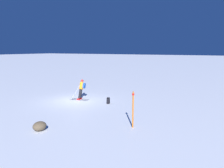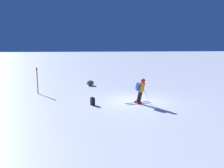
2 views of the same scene
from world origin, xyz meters
TOP-DOWN VIEW (x-y plane):
  - ground_plane at (0.00, 0.00)m, footprint 300.00×300.00m
  - skier at (-0.89, -0.04)m, footprint 1.53×1.77m
  - spare_backpack at (-0.48, 2.97)m, footprint 0.35×0.30m
  - exposed_boulder_0 at (6.57, 2.62)m, footprint 0.79×0.67m
  - trail_marker at (3.67, 6.94)m, footprint 0.13×0.13m

SIDE VIEW (x-z plane):
  - ground_plane at x=0.00m, z-range 0.00..0.00m
  - spare_backpack at x=-0.48m, z-range -0.01..0.49m
  - exposed_boulder_0 at x=6.57m, z-range 0.00..0.51m
  - skier at x=-0.89m, z-range 0.08..1.85m
  - trail_marker at x=3.67m, z-range 0.10..2.20m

